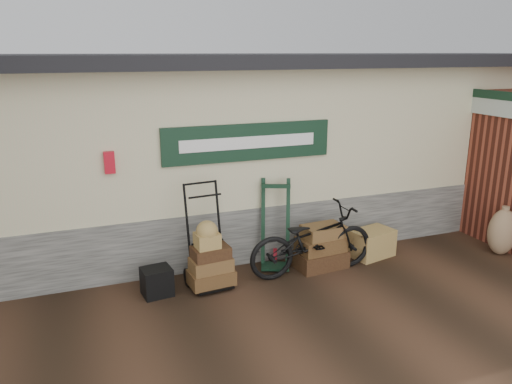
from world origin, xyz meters
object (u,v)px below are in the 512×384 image
suitcase_stack (321,246)px  bicycle (312,237)px  green_barrow (275,224)px  porter_trolley (206,235)px  wicker_hamper (372,243)px  black_trunk (157,282)px

suitcase_stack → bicycle: size_ratio=0.39×
green_barrow → bicycle: size_ratio=0.69×
porter_trolley → bicycle: size_ratio=0.76×
wicker_hamper → black_trunk: size_ratio=1.74×
green_barrow → suitcase_stack: 0.78m
green_barrow → black_trunk: (-1.90, -0.33, -0.49)m
green_barrow → suitcase_stack: green_barrow is taller
porter_trolley → green_barrow: porter_trolley is taller
porter_trolley → suitcase_stack: porter_trolley is taller
black_trunk → wicker_hamper: bearing=2.0°
porter_trolley → suitcase_stack: size_ratio=1.94×
wicker_hamper → bicycle: bearing=-169.4°
black_trunk → suitcase_stack: bearing=0.7°
green_barrow → wicker_hamper: size_ratio=2.01×
green_barrow → suitcase_stack: size_ratio=1.77×
green_barrow → suitcase_stack: (0.64, -0.30, -0.34)m
wicker_hamper → black_trunk: (-3.53, -0.12, -0.03)m
suitcase_stack → wicker_hamper: 1.00m
green_barrow → bicycle: (0.41, -0.43, -0.11)m
porter_trolley → suitcase_stack: 1.85m
wicker_hamper → porter_trolley: bearing=-179.4°
porter_trolley → black_trunk: 0.93m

